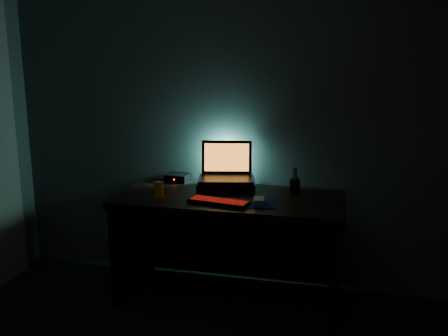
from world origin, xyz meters
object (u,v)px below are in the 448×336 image
mouse (259,201)px  router (178,177)px  juice_glass (159,190)px  keyboard (219,202)px  pen_cup (295,187)px  laptop (226,170)px

mouse → router: 0.81m
juice_glass → keyboard: bearing=-6.1°
pen_cup → juice_glass: bearing=-161.9°
keyboard → mouse: (0.25, 0.05, 0.01)m
keyboard → laptop: bearing=107.1°
keyboard → router: (-0.44, 0.49, 0.02)m
laptop → keyboard: laptop is taller
laptop → juice_glass: (-0.37, -0.38, -0.07)m
laptop → mouse: (0.30, -0.37, -0.10)m
pen_cup → juice_glass: size_ratio=0.96×
keyboard → router: size_ratio=2.27×
keyboard → pen_cup: bearing=46.9°
keyboard → router: router is taller
laptop → mouse: size_ratio=3.84×
keyboard → mouse: mouse is taller
mouse → juice_glass: juice_glass is taller
pen_cup → juice_glass: 0.91m
juice_glass → mouse: bearing=0.2°
laptop → pen_cup: size_ratio=4.16×
laptop → mouse: bearing=-63.2°
mouse → juice_glass: bearing=171.1°
juice_glass → router: size_ratio=0.60×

